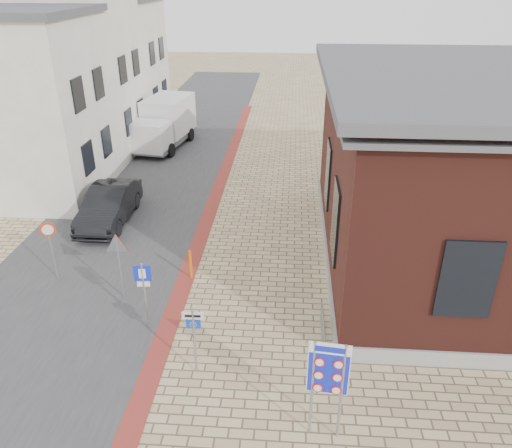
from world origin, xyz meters
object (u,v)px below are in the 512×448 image
(border_sign, at_px, (328,371))
(essen_sign, at_px, (194,331))
(box_truck, at_px, (164,123))
(bollard, at_px, (191,265))
(sedan, at_px, (109,205))
(parking_sign, at_px, (144,286))

(border_sign, xyz_separation_m, essen_sign, (-3.30, 1.80, -0.57))
(box_truck, bearing_deg, bollard, -64.06)
(essen_sign, height_order, bollard, essen_sign)
(sedan, relative_size, parking_sign, 2.05)
(border_sign, bearing_deg, box_truck, 118.84)
(border_sign, relative_size, essen_sign, 1.29)
(bollard, bearing_deg, essen_sign, -77.48)
(essen_sign, distance_m, parking_sign, 2.46)
(sedan, distance_m, essen_sign, 10.19)
(box_truck, bearing_deg, border_sign, -58.17)
(sedan, bearing_deg, border_sign, -51.55)
(parking_sign, relative_size, bollard, 2.05)
(border_sign, bearing_deg, essen_sign, 157.72)
(box_truck, height_order, parking_sign, box_truck)
(bollard, bearing_deg, parking_sign, -105.34)
(box_truck, relative_size, border_sign, 2.16)
(sedan, height_order, box_truck, box_truck)
(border_sign, height_order, bollard, border_sign)
(essen_sign, bearing_deg, box_truck, 104.03)
(box_truck, distance_m, bollard, 15.23)
(border_sign, distance_m, bollard, 7.75)
(border_sign, distance_m, parking_sign, 6.17)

